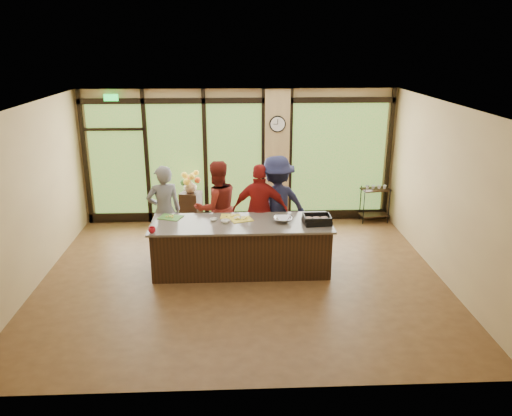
{
  "coord_description": "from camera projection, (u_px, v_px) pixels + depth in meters",
  "views": [
    {
      "loc": [
        -0.11,
        -7.99,
        3.98
      ],
      "look_at": [
        0.27,
        0.4,
        1.15
      ],
      "focal_mm": 35.0,
      "sensor_mm": 36.0,
      "label": 1
    }
  ],
  "objects": [
    {
      "name": "cook_midleft",
      "position": [
        217.0,
        208.0,
        9.6
      ],
      "size": [
        1.1,
        1.0,
        1.84
      ],
      "primitive_type": "imported",
      "rotation": [
        0.0,
        0.0,
        3.55
      ],
      "color": "maroon",
      "rests_on": "floor"
    },
    {
      "name": "floor",
      "position": [
        242.0,
        277.0,
        8.83
      ],
      "size": [
        7.0,
        7.0,
        0.0
      ],
      "primitive_type": "plane",
      "color": "#52351D",
      "rests_on": "ground"
    },
    {
      "name": "red_ramekin",
      "position": [
        152.0,
        230.0,
        8.34
      ],
      "size": [
        0.16,
        0.16,
        0.1
      ],
      "primitive_type": "imported",
      "rotation": [
        0.0,
        0.0,
        0.35
      ],
      "color": "red",
      "rests_on": "countertop"
    },
    {
      "name": "roasting_pan",
      "position": [
        317.0,
        221.0,
        8.76
      ],
      "size": [
        0.51,
        0.41,
        0.08
      ],
      "primitive_type": "cube",
      "rotation": [
        0.0,
        0.0,
        0.1
      ],
      "color": "black",
      "rests_on": "countertop"
    },
    {
      "name": "countertop",
      "position": [
        241.0,
        224.0,
        8.83
      ],
      "size": [
        3.2,
        1.1,
        0.04
      ],
      "primitive_type": "cube",
      "color": "slate",
      "rests_on": "island_base"
    },
    {
      "name": "right_wall",
      "position": [
        446.0,
        194.0,
        8.51
      ],
      "size": [
        0.0,
        6.0,
        6.0
      ],
      "primitive_type": "plane",
      "rotation": [
        1.57,
        0.0,
        -1.57
      ],
      "color": "tan",
      "rests_on": "floor"
    },
    {
      "name": "cutting_board_right",
      "position": [
        241.0,
        220.0,
        8.96
      ],
      "size": [
        0.45,
        0.39,
        0.01
      ],
      "primitive_type": "cube",
      "rotation": [
        0.0,
        0.0,
        0.32
      ],
      "color": "yellow",
      "rests_on": "countertop"
    },
    {
      "name": "flower_stand",
      "position": [
        191.0,
        210.0,
        11.07
      ],
      "size": [
        0.51,
        0.51,
        0.82
      ],
      "primitive_type": "cube",
      "rotation": [
        0.0,
        0.0,
        -0.28
      ],
      "color": "black",
      "rests_on": "floor"
    },
    {
      "name": "cook_left",
      "position": [
        164.0,
        211.0,
        9.48
      ],
      "size": [
        0.75,
        0.61,
        1.79
      ],
      "primitive_type": "imported",
      "rotation": [
        0.0,
        0.0,
        3.46
      ],
      "color": "slate",
      "rests_on": "floor"
    },
    {
      "name": "cutting_board_left",
      "position": [
        170.0,
        217.0,
        9.07
      ],
      "size": [
        0.48,
        0.42,
        0.01
      ],
      "primitive_type": "cube",
      "rotation": [
        0.0,
        0.0,
        -0.34
      ],
      "color": "#498C33",
      "rests_on": "countertop"
    },
    {
      "name": "flower_vase",
      "position": [
        190.0,
        186.0,
        10.89
      ],
      "size": [
        0.33,
        0.33,
        0.29
      ],
      "primitive_type": "imported",
      "rotation": [
        0.0,
        0.0,
        0.21
      ],
      "color": "#987953",
      "rests_on": "flower_stand"
    },
    {
      "name": "cook_right",
      "position": [
        277.0,
        205.0,
        9.65
      ],
      "size": [
        1.4,
        1.06,
        1.92
      ],
      "primitive_type": "imported",
      "rotation": [
        0.0,
        0.0,
        3.45
      ],
      "color": "#1A1C3A",
      "rests_on": "floor"
    },
    {
      "name": "window_wall",
      "position": [
        246.0,
        162.0,
        11.19
      ],
      "size": [
        6.9,
        0.12,
        3.0
      ],
      "color": "tan",
      "rests_on": "floor"
    },
    {
      "name": "left_wall",
      "position": [
        29.0,
        199.0,
        8.21
      ],
      "size": [
        0.0,
        6.0,
        6.0
      ],
      "primitive_type": "plane",
      "rotation": [
        1.57,
        0.0,
        1.57
      ],
      "color": "tan",
      "rests_on": "floor"
    },
    {
      "name": "cook_midright",
      "position": [
        260.0,
        211.0,
        9.49
      ],
      "size": [
        1.11,
        0.57,
        1.81
      ],
      "primitive_type": "imported",
      "rotation": [
        0.0,
        0.0,
        3.02
      ],
      "color": "maroon",
      "rests_on": "floor"
    },
    {
      "name": "cutting_board_center",
      "position": [
        230.0,
        216.0,
        9.11
      ],
      "size": [
        0.37,
        0.29,
        0.01
      ],
      "primitive_type": "cube",
      "rotation": [
        0.0,
        0.0,
        -0.09
      ],
      "color": "yellow",
      "rests_on": "countertop"
    },
    {
      "name": "back_wall",
      "position": [
        239.0,
        157.0,
        11.2
      ],
      "size": [
        7.0,
        0.0,
        7.0
      ],
      "primitive_type": "plane",
      "rotation": [
        1.57,
        0.0,
        0.0
      ],
      "color": "tan",
      "rests_on": "floor"
    },
    {
      "name": "island_base",
      "position": [
        241.0,
        247.0,
        8.98
      ],
      "size": [
        3.1,
        1.0,
        0.88
      ],
      "primitive_type": "cube",
      "color": "black",
      "rests_on": "floor"
    },
    {
      "name": "mixing_bowl",
      "position": [
        283.0,
        220.0,
        8.85
      ],
      "size": [
        0.38,
        0.38,
        0.08
      ],
      "primitive_type": "imported",
      "rotation": [
        0.0,
        0.0,
        -0.15
      ],
      "color": "silver",
      "rests_on": "countertop"
    },
    {
      "name": "wall_clock",
      "position": [
        278.0,
        124.0,
        10.87
      ],
      "size": [
        0.36,
        0.04,
        0.36
      ],
      "color": "black",
      "rests_on": "window_wall"
    },
    {
      "name": "bar_cart",
      "position": [
        375.0,
        200.0,
        11.4
      ],
      "size": [
        0.69,
        0.47,
        0.87
      ],
      "rotation": [
        0.0,
        0.0,
        0.18
      ],
      "color": "black",
      "rests_on": "floor"
    },
    {
      "name": "prep_bowl_far",
      "position": [
        238.0,
        218.0,
        8.98
      ],
      "size": [
        0.15,
        0.15,
        0.03
      ],
      "primitive_type": "imported",
      "rotation": [
        0.0,
        0.0,
        0.09
      ],
      "color": "white",
      "rests_on": "countertop"
    },
    {
      "name": "ceiling",
      "position": [
        240.0,
        106.0,
        7.88
      ],
      "size": [
        7.0,
        7.0,
        0.0
      ],
      "primitive_type": "plane",
      "rotation": [
        3.14,
        0.0,
        0.0
      ],
      "color": "silver",
      "rests_on": "back_wall"
    },
    {
      "name": "prep_bowl_near",
      "position": [
        225.0,
        221.0,
        8.81
      ],
      "size": [
        0.19,
        0.19,
        0.05
      ],
      "primitive_type": "imported",
      "rotation": [
        0.0,
        0.0,
        0.22
      ],
      "color": "white",
      "rests_on": "countertop"
    },
    {
      "name": "prep_bowl_mid",
      "position": [
        213.0,
        220.0,
        8.9
      ],
      "size": [
        0.17,
        0.17,
        0.04
      ],
      "primitive_type": "imported",
      "rotation": [
        0.0,
        0.0,
        0.27
      ],
      "color": "white",
      "rests_on": "countertop"
    }
  ]
}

